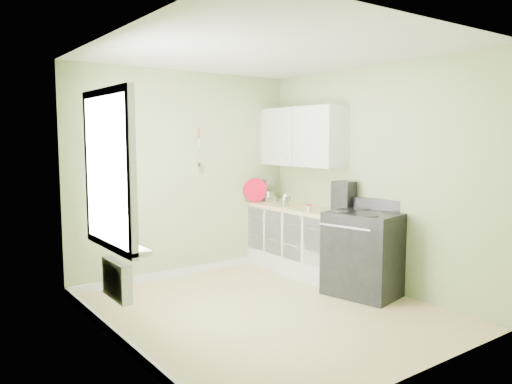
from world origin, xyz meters
TOP-DOWN VIEW (x-y plane):
  - floor at (0.00, 0.00)m, footprint 3.20×3.60m
  - ceiling at (0.00, 0.00)m, footprint 3.20×3.60m
  - wall_back at (0.00, 1.81)m, footprint 3.20×0.02m
  - wall_left at (-1.61, 0.00)m, footprint 0.02×3.60m
  - wall_right at (1.61, 0.00)m, footprint 0.02×3.60m
  - base_cabinets at (1.30, 1.00)m, footprint 0.60×1.60m
  - countertop at (1.29, 1.00)m, footprint 0.64×1.60m
  - upper_cabinets at (1.43, 1.10)m, footprint 0.35×1.40m
  - window at (-1.58, 0.30)m, footprint 0.06×1.14m
  - window_sill at (-1.51, 0.30)m, footprint 0.18×1.14m
  - radiator at (-1.54, 0.25)m, footprint 0.12×0.50m
  - wall_utensils at (0.20, 1.78)m, footprint 0.02×0.14m
  - stove at (1.28, -0.19)m, footprint 0.86×0.93m
  - stand_mixer at (1.29, 1.74)m, footprint 0.22×0.32m
  - kettle at (1.09, 1.05)m, footprint 0.18×0.10m
  - coffee_maker at (1.42, 0.30)m, footprint 0.26×0.28m
  - red_tray at (1.08, 1.72)m, footprint 0.34×0.19m
  - jar at (1.11, 0.60)m, footprint 0.07×0.07m
  - plant_a at (-1.50, 0.09)m, footprint 0.18×0.18m
  - plant_b at (-1.50, 0.42)m, footprint 0.20×0.20m
  - plant_c at (-1.50, 0.47)m, footprint 0.25×0.25m

SIDE VIEW (x-z plane):
  - floor at x=0.00m, z-range -0.02..0.00m
  - base_cabinets at x=1.30m, z-range 0.00..0.87m
  - stove at x=1.28m, z-range -0.06..1.05m
  - radiator at x=-1.54m, z-range 0.38..0.73m
  - window_sill at x=-1.51m, z-range 0.86..0.90m
  - countertop at x=1.29m, z-range 0.87..0.91m
  - jar at x=1.11m, z-range 0.91..0.99m
  - kettle at x=1.09m, z-range 0.91..1.09m
  - plant_b at x=-1.50m, z-range 0.90..1.18m
  - plant_a at x=-1.50m, z-range 0.90..1.19m
  - plant_c at x=-1.50m, z-range 0.90..1.21m
  - stand_mixer at x=1.29m, z-range 0.88..1.24m
  - red_tray at x=1.08m, z-range 0.91..1.26m
  - coffee_maker at x=1.42m, z-range 0.90..1.28m
  - wall_back at x=0.00m, z-range 0.00..2.70m
  - wall_left at x=-1.61m, z-range 0.00..2.70m
  - wall_right at x=1.61m, z-range 0.00..2.70m
  - window at x=-1.58m, z-range 0.83..2.27m
  - wall_utensils at x=0.20m, z-range 1.27..1.85m
  - upper_cabinets at x=1.43m, z-range 1.45..2.25m
  - ceiling at x=0.00m, z-range 2.70..2.72m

